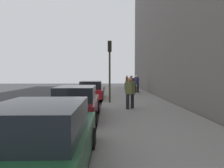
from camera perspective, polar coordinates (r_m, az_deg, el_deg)
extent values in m
plane|color=#333335|center=(15.56, -6.31, -4.72)|extent=(56.00, 56.00, 0.00)
cube|color=gray|center=(15.61, 5.88, -4.42)|extent=(28.00, 4.60, 0.15)
cube|color=#66605B|center=(16.96, 15.98, 21.51)|extent=(32.00, 0.80, 15.00)
cube|color=gold|center=(16.16, -17.72, -4.54)|extent=(28.00, 0.14, 0.01)
cylinder|color=black|center=(5.79, -23.45, -14.74)|extent=(0.64, 0.22, 0.64)
cylinder|color=black|center=(5.40, -6.04, -15.79)|extent=(0.64, 0.22, 0.64)
cube|color=#1E512D|center=(4.29, -19.40, -17.13)|extent=(4.12, 1.80, 0.64)
cube|color=black|center=(3.93, -20.50, -9.58)|extent=(2.14, 1.60, 0.60)
cylinder|color=black|center=(10.68, -13.41, -6.52)|extent=(0.64, 0.23, 0.64)
cylinder|color=black|center=(10.48, -4.31, -6.64)|extent=(0.64, 0.23, 0.64)
cylinder|color=black|center=(8.05, -17.44, -9.65)|extent=(0.64, 0.23, 0.64)
cylinder|color=black|center=(7.77, -5.25, -9.98)|extent=(0.64, 0.23, 0.64)
cube|color=maroon|center=(9.16, -10.00, -6.32)|extent=(4.46, 1.84, 0.64)
cube|color=black|center=(8.86, -10.25, -2.59)|extent=(2.33, 1.62, 0.60)
cylinder|color=black|center=(17.12, -8.52, -2.96)|extent=(0.64, 0.23, 0.64)
cylinder|color=black|center=(17.03, -2.88, -2.97)|extent=(0.64, 0.23, 0.64)
cylinder|color=black|center=(14.59, -9.58, -3.98)|extent=(0.64, 0.23, 0.64)
cylinder|color=black|center=(14.48, -2.95, -4.00)|extent=(0.64, 0.23, 0.64)
cube|color=maroon|center=(15.75, -5.97, -2.46)|extent=(4.18, 1.89, 0.64)
cube|color=black|center=(15.50, -6.03, -0.25)|extent=(2.19, 1.65, 0.60)
cylinder|color=black|center=(24.87, 3.87, -0.57)|extent=(0.19, 0.19, 0.83)
cylinder|color=black|center=(24.90, 4.76, -0.57)|extent=(0.19, 0.19, 0.83)
cube|color=brown|center=(24.85, 4.32, 1.19)|extent=(0.48, 0.31, 0.70)
sphere|color=#D8AD8C|center=(24.84, 4.32, 2.27)|extent=(0.23, 0.23, 0.23)
cylinder|color=black|center=(18.58, 5.78, -1.73)|extent=(0.19, 0.19, 0.83)
cylinder|color=black|center=(18.21, 5.40, -1.82)|extent=(0.19, 0.19, 0.83)
cube|color=maroon|center=(18.35, 5.61, 0.63)|extent=(0.47, 0.56, 0.71)
sphere|color=brown|center=(18.34, 5.61, 2.09)|extent=(0.23, 0.23, 0.23)
cylinder|color=black|center=(20.59, 7.51, -1.27)|extent=(0.20, 0.20, 0.85)
cylinder|color=black|center=(20.37, 6.58, -1.31)|extent=(0.20, 0.20, 0.85)
cube|color=#1E284C|center=(20.44, 7.06, 0.92)|extent=(0.57, 0.49, 0.72)
sphere|color=beige|center=(20.43, 7.07, 2.26)|extent=(0.24, 0.24, 0.24)
cylinder|color=black|center=(11.03, 5.89, -4.92)|extent=(0.19, 0.19, 0.81)
cylinder|color=black|center=(10.75, 4.55, -5.12)|extent=(0.19, 0.19, 0.81)
cube|color=brown|center=(10.81, 5.25, -1.07)|extent=(0.54, 0.53, 0.69)
sphere|color=tan|center=(10.79, 5.26, 1.35)|extent=(0.22, 0.22, 0.22)
cylinder|color=#2D2D19|center=(13.12, -0.68, 1.97)|extent=(0.12, 0.12, 3.39)
cube|color=black|center=(13.25, -0.69, 10.83)|extent=(0.26, 0.26, 0.70)
sphere|color=red|center=(13.43, -0.69, 11.63)|extent=(0.14, 0.14, 0.14)
sphere|color=orange|center=(13.40, -0.69, 10.70)|extent=(0.14, 0.14, 0.14)
sphere|color=green|center=(13.37, -0.69, 9.77)|extent=(0.14, 0.14, 0.14)
cube|color=#471E19|center=(20.87, 6.79, -1.55)|extent=(0.34, 0.22, 0.60)
cylinder|color=#4C4C4C|center=(20.84, 6.79, -0.23)|extent=(0.03, 0.03, 0.36)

